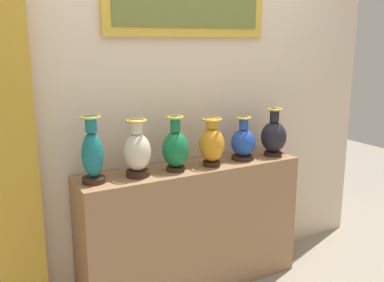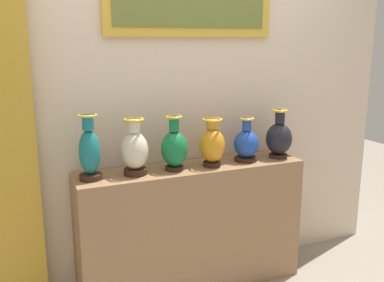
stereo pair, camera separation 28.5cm
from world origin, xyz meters
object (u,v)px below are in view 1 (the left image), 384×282
object	(u,v)px
vase_amber	(212,144)
vase_sapphire	(243,143)
vase_emerald	(176,148)
vase_onyx	(274,136)
vase_teal	(93,154)
vase_ivory	(137,152)

from	to	relation	value
vase_amber	vase_sapphire	distance (m)	0.28
vase_emerald	vase_onyx	xyz separation A→B (m)	(0.80, -0.01, -0.00)
vase_emerald	vase_onyx	world-z (taller)	vase_emerald
vase_amber	vase_teal	bearing A→B (deg)	177.83
vase_amber	vase_sapphire	world-z (taller)	vase_amber
vase_emerald	vase_onyx	bearing A→B (deg)	-0.45
vase_emerald	vase_sapphire	world-z (taller)	vase_emerald
vase_ivory	vase_amber	size ratio (longest dim) A/B	1.11
vase_emerald	vase_amber	size ratio (longest dim) A/B	1.10
vase_teal	vase_amber	world-z (taller)	vase_teal
vase_ivory	vase_onyx	size ratio (longest dim) A/B	1.02
vase_teal	vase_onyx	bearing A→B (deg)	-0.84
vase_teal	vase_emerald	size ratio (longest dim) A/B	1.12
vase_sapphire	vase_onyx	xyz separation A→B (m)	(0.26, -0.02, 0.02)
vase_ivory	vase_amber	bearing A→B (deg)	-2.26
vase_emerald	vase_onyx	distance (m)	0.80
vase_emerald	vase_sapphire	xyz separation A→B (m)	(0.54, 0.01, -0.03)
vase_teal	vase_amber	size ratio (longest dim) A/B	1.23
vase_ivory	vase_amber	distance (m)	0.52
vase_ivory	vase_onyx	world-z (taller)	vase_ivory
vase_teal	vase_emerald	bearing A→B (deg)	-1.41
vase_emerald	vase_sapphire	size ratio (longest dim) A/B	1.17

